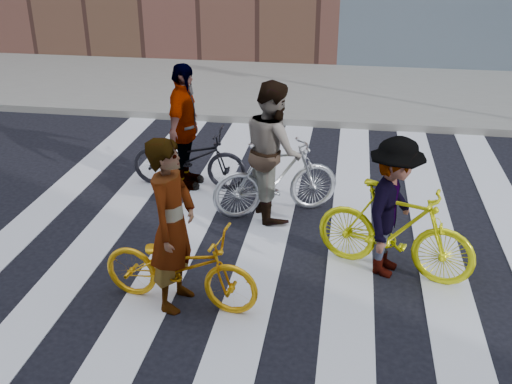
% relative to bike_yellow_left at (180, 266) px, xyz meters
% --- Properties ---
extents(ground, '(100.00, 100.00, 0.00)m').
position_rel_bike_yellow_left_xyz_m(ground, '(1.27, 1.23, -0.46)').
color(ground, black).
rests_on(ground, ground).
extents(sidewalk_far, '(100.00, 5.00, 0.15)m').
position_rel_bike_yellow_left_xyz_m(sidewalk_far, '(1.27, 8.73, -0.39)').
color(sidewalk_far, gray).
rests_on(sidewalk_far, ground).
extents(zebra_crosswalk, '(8.25, 10.00, 0.01)m').
position_rel_bike_yellow_left_xyz_m(zebra_crosswalk, '(1.27, 1.23, -0.46)').
color(zebra_crosswalk, silver).
rests_on(zebra_crosswalk, ground).
extents(bike_yellow_left, '(1.83, 0.85, 0.93)m').
position_rel_bike_yellow_left_xyz_m(bike_yellow_left, '(0.00, 0.00, 0.00)').
color(bike_yellow_left, '#F8AA0D').
rests_on(bike_yellow_left, ground).
extents(bike_silver_mid, '(1.87, 1.23, 1.10)m').
position_rel_bike_yellow_left_xyz_m(bike_silver_mid, '(0.74, 2.32, 0.08)').
color(bike_silver_mid, silver).
rests_on(bike_silver_mid, ground).
extents(bike_yellow_right, '(1.95, 1.12, 1.13)m').
position_rel_bike_yellow_left_xyz_m(bike_yellow_right, '(2.30, 1.02, 0.10)').
color(bike_yellow_right, '#FAFC0E').
rests_on(bike_yellow_right, ground).
extents(bike_dark_rear, '(1.81, 0.65, 0.95)m').
position_rel_bike_yellow_left_xyz_m(bike_dark_rear, '(-0.71, 3.05, 0.01)').
color(bike_dark_rear, black).
rests_on(bike_dark_rear, ground).
extents(rider_left, '(0.55, 0.76, 1.92)m').
position_rel_bike_yellow_left_xyz_m(rider_left, '(-0.05, 0.00, 0.50)').
color(rider_left, slate).
rests_on(rider_left, ground).
extents(rider_mid, '(1.06, 1.16, 1.93)m').
position_rel_bike_yellow_left_xyz_m(rider_mid, '(0.69, 2.32, 0.50)').
color(rider_mid, slate).
rests_on(rider_mid, ground).
extents(rider_right, '(0.95, 1.24, 1.69)m').
position_rel_bike_yellow_left_xyz_m(rider_right, '(2.25, 1.02, 0.38)').
color(rider_right, slate).
rests_on(rider_right, ground).
extents(rider_rear, '(0.49, 1.14, 1.94)m').
position_rel_bike_yellow_left_xyz_m(rider_rear, '(-0.76, 3.05, 0.51)').
color(rider_rear, slate).
rests_on(rider_rear, ground).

